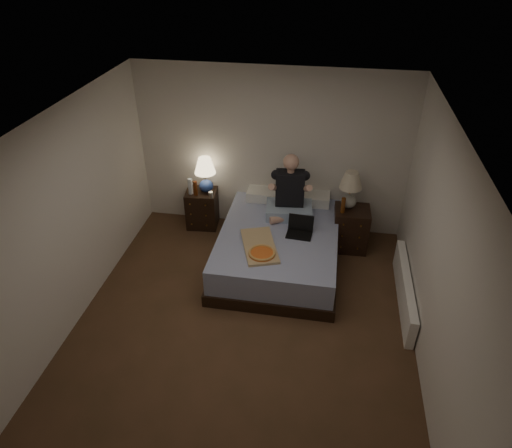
% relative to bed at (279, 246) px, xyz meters
% --- Properties ---
extents(floor, '(4.00, 4.50, 0.00)m').
position_rel_bed_xyz_m(floor, '(-0.26, -1.27, -0.27)').
color(floor, brown).
rests_on(floor, ground).
extents(ceiling, '(4.00, 4.50, 0.00)m').
position_rel_bed_xyz_m(ceiling, '(-0.26, -1.27, 2.23)').
color(ceiling, white).
rests_on(ceiling, ground).
extents(wall_back, '(4.00, 0.00, 2.50)m').
position_rel_bed_xyz_m(wall_back, '(-0.26, 0.98, 0.98)').
color(wall_back, silver).
rests_on(wall_back, ground).
extents(wall_front, '(4.00, 0.00, 2.50)m').
position_rel_bed_xyz_m(wall_front, '(-0.26, -3.52, 0.98)').
color(wall_front, silver).
rests_on(wall_front, ground).
extents(wall_left, '(0.00, 4.50, 2.50)m').
position_rel_bed_xyz_m(wall_left, '(-2.26, -1.27, 0.98)').
color(wall_left, silver).
rests_on(wall_left, ground).
extents(wall_right, '(0.00, 4.50, 2.50)m').
position_rel_bed_xyz_m(wall_right, '(1.74, -1.27, 0.98)').
color(wall_right, silver).
rests_on(wall_right, ground).
extents(bed, '(1.60, 2.13, 0.53)m').
position_rel_bed_xyz_m(bed, '(0.00, 0.00, 0.00)').
color(bed, '#5061A1').
rests_on(bed, floor).
extents(nightstand_left, '(0.50, 0.46, 0.61)m').
position_rel_bed_xyz_m(nightstand_left, '(-1.31, 0.76, 0.04)').
color(nightstand_left, black).
rests_on(nightstand_left, floor).
extents(nightstand_right, '(0.51, 0.47, 0.65)m').
position_rel_bed_xyz_m(nightstand_right, '(0.99, 0.53, 0.06)').
color(nightstand_right, black).
rests_on(nightstand_right, floor).
extents(lamp_left, '(0.39, 0.39, 0.56)m').
position_rel_bed_xyz_m(lamp_left, '(-1.23, 0.78, 0.62)').
color(lamp_left, '#294599').
rests_on(lamp_left, nightstand_left).
extents(lamp_right, '(0.38, 0.38, 0.56)m').
position_rel_bed_xyz_m(lamp_right, '(0.92, 0.59, 0.66)').
color(lamp_right, '#989991').
rests_on(lamp_right, nightstand_right).
extents(water_bottle, '(0.07, 0.07, 0.25)m').
position_rel_bed_xyz_m(water_bottle, '(-1.45, 0.68, 0.46)').
color(water_bottle, white).
rests_on(water_bottle, nightstand_left).
extents(soda_can, '(0.07, 0.07, 0.10)m').
position_rel_bed_xyz_m(soda_can, '(-1.11, 0.60, 0.39)').
color(soda_can, silver).
rests_on(soda_can, nightstand_left).
extents(beer_bottle_left, '(0.06, 0.06, 0.23)m').
position_rel_bed_xyz_m(beer_bottle_left, '(-1.36, 0.64, 0.45)').
color(beer_bottle_left, '#5A260C').
rests_on(beer_bottle_left, nightstand_left).
extents(beer_bottle_right, '(0.06, 0.06, 0.23)m').
position_rel_bed_xyz_m(beer_bottle_right, '(0.84, 0.44, 0.50)').
color(beer_bottle_right, '#5D2D0D').
rests_on(beer_bottle_right, nightstand_right).
extents(person, '(0.71, 0.58, 0.93)m').
position_rel_bed_xyz_m(person, '(0.09, 0.42, 0.73)').
color(person, black).
rests_on(person, bed).
extents(laptop, '(0.36, 0.30, 0.24)m').
position_rel_bed_xyz_m(laptop, '(0.28, -0.06, 0.39)').
color(laptop, black).
rests_on(laptop, bed).
extents(pizza_box, '(0.62, 0.85, 0.08)m').
position_rel_bed_xyz_m(pizza_box, '(-0.15, -0.61, 0.31)').
color(pizza_box, tan).
rests_on(pizza_box, bed).
extents(radiator, '(0.10, 1.60, 0.40)m').
position_rel_bed_xyz_m(radiator, '(1.67, -0.57, -0.07)').
color(radiator, white).
rests_on(radiator, floor).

